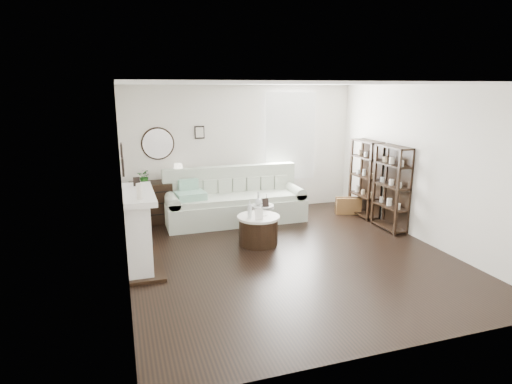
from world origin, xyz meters
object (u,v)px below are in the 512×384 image
object	(u,v)px
sofa	(234,203)
drum_table	(258,230)
dresser	(162,202)
pedestal_table	(263,208)

from	to	relation	value
sofa	drum_table	bearing A→B (deg)	-88.54
drum_table	dresser	bearing A→B (deg)	128.11
sofa	pedestal_table	distance (m)	0.93
sofa	dresser	world-z (taller)	sofa
sofa	dresser	distance (m)	1.46
drum_table	pedestal_table	world-z (taller)	pedestal_table
dresser	drum_table	world-z (taller)	dresser
drum_table	pedestal_table	bearing A→B (deg)	64.94
sofa	dresser	xyz separation A→B (m)	(-1.41, 0.38, 0.05)
sofa	pedestal_table	xyz separation A→B (m)	(0.31, -0.87, 0.12)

